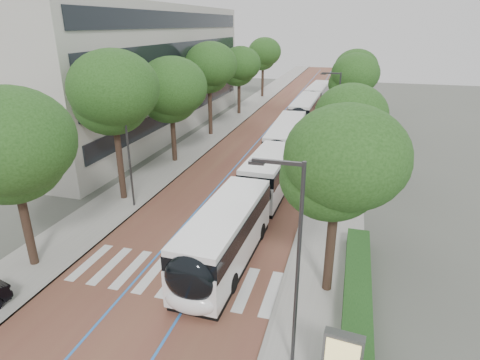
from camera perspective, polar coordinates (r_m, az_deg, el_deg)
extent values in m
plane|color=#51544C|center=(20.61, -10.90, -14.84)|extent=(160.00, 160.00, 0.00)
cube|color=brown|center=(56.55, 7.28, 8.89)|extent=(11.00, 140.00, 0.02)
cube|color=gray|center=(58.08, -0.14, 9.44)|extent=(4.00, 140.00, 0.12)
cube|color=gray|center=(55.97, 14.96, 8.27)|extent=(4.00, 140.00, 0.12)
cube|color=gray|center=(57.60, 1.70, 9.33)|extent=(0.20, 140.00, 0.14)
cube|color=gray|center=(56.02, 13.01, 8.45)|extent=(0.20, 140.00, 0.14)
cube|color=silver|center=(23.55, -20.54, -10.84)|extent=(0.55, 3.60, 0.01)
cube|color=silver|center=(22.89, -17.94, -11.47)|extent=(0.55, 3.60, 0.01)
cube|color=silver|center=(22.29, -15.19, -12.11)|extent=(0.55, 3.60, 0.01)
cube|color=silver|center=(21.73, -12.27, -12.76)|extent=(0.55, 3.60, 0.01)
cube|color=silver|center=(21.24, -9.20, -13.40)|extent=(0.55, 3.60, 0.01)
cube|color=silver|center=(20.81, -5.97, -14.03)|extent=(0.55, 3.60, 0.01)
cube|color=silver|center=(20.45, -2.60, -14.64)|extent=(0.55, 3.60, 0.01)
cube|color=silver|center=(20.16, 0.90, -15.22)|extent=(0.55, 3.60, 0.01)
cube|color=silver|center=(19.94, 4.51, -15.76)|extent=(0.55, 3.60, 0.01)
cube|color=blue|center=(56.80, 5.67, 9.03)|extent=(0.12, 126.00, 0.01)
cube|color=blue|center=(56.34, 8.91, 8.77)|extent=(0.12, 126.00, 0.01)
cube|color=#A5A299|center=(51.04, -17.62, 14.72)|extent=(18.00, 40.00, 14.00)
cube|color=black|center=(47.37, -7.68, 10.16)|extent=(0.12, 38.00, 1.60)
cube|color=black|center=(46.87, -7.88, 13.99)|extent=(0.12, 38.00, 1.60)
cube|color=black|center=(46.58, -8.08, 17.90)|extent=(0.12, 38.00, 1.60)
cube|color=black|center=(46.51, -8.29, 21.59)|extent=(0.12, 38.00, 1.60)
cube|color=#153E16|center=(18.68, 16.30, -17.74)|extent=(1.20, 14.00, 0.80)
cylinder|color=#323234|center=(14.15, 8.19, -12.90)|extent=(0.14, 0.14, 8.00)
cube|color=#323234|center=(12.51, 5.49, 2.53)|extent=(1.70, 0.12, 0.12)
cube|color=#323234|center=(12.67, 2.36, 2.47)|extent=(0.50, 0.20, 0.10)
cylinder|color=#323234|center=(37.53, 13.63, 8.57)|extent=(0.14, 0.14, 8.00)
cube|color=#323234|center=(36.94, 12.89, 14.59)|extent=(1.70, 0.12, 0.12)
cube|color=#323234|center=(37.00, 11.76, 14.56)|extent=(0.50, 0.20, 0.10)
cylinder|color=#323234|center=(27.87, -15.59, 4.04)|extent=(0.14, 0.14, 8.00)
cylinder|color=black|center=(23.51, -28.03, -5.96)|extent=(0.44, 0.44, 4.50)
ellipsoid|color=#1D4315|center=(22.12, -29.84, 3.56)|extent=(6.02, 6.02, 5.11)
cylinder|color=black|center=(29.83, -16.66, 2.09)|extent=(0.44, 0.44, 5.31)
ellipsoid|color=#1D4315|center=(28.68, -17.68, 11.24)|extent=(5.98, 5.98, 5.08)
cylinder|color=black|center=(37.48, -9.42, 5.91)|extent=(0.44, 0.44, 4.50)
ellipsoid|color=#1D4315|center=(36.62, -9.81, 12.09)|extent=(6.09, 6.09, 5.18)
cylinder|color=black|center=(46.38, -4.25, 9.53)|extent=(0.44, 0.44, 5.19)
ellipsoid|color=#1D4315|center=(45.66, -4.42, 15.33)|extent=(5.72, 5.72, 4.86)
cylinder|color=black|center=(57.67, -0.14, 11.57)|extent=(0.44, 0.44, 4.51)
ellipsoid|color=#1D4315|center=(57.12, -0.14, 15.63)|extent=(5.49, 5.49, 4.67)
cylinder|color=black|center=(72.02, 3.22, 13.69)|extent=(0.44, 0.44, 4.98)
ellipsoid|color=#1D4315|center=(71.56, 3.30, 17.28)|extent=(5.58, 5.58, 4.74)
cylinder|color=black|center=(19.34, 12.69, -9.72)|extent=(0.44, 0.44, 4.44)
ellipsoid|color=#1D4315|center=(17.64, 13.74, 1.61)|extent=(5.26, 5.26, 4.47)
cylinder|color=black|center=(30.38, 14.18, 1.35)|extent=(0.44, 0.44, 3.97)
ellipsoid|color=#1D4315|center=(29.39, 14.82, 7.97)|extent=(5.03, 5.03, 4.27)
cylinder|color=black|center=(43.74, 15.03, 7.91)|extent=(0.44, 0.44, 4.84)
ellipsoid|color=#1D4315|center=(42.99, 15.60, 13.62)|extent=(4.75, 4.75, 4.04)
cylinder|color=black|center=(59.51, 15.46, 10.96)|extent=(0.44, 0.44, 4.16)
ellipsoid|color=#1D4315|center=(58.99, 15.83, 14.56)|extent=(5.85, 5.85, 4.97)
cylinder|color=black|center=(25.58, 1.75, -2.31)|extent=(2.33, 0.97, 2.30)
cube|color=white|center=(21.45, -2.07, -8.82)|extent=(2.79, 9.43, 1.82)
cube|color=black|center=(20.90, -2.11, -6.12)|extent=(2.83, 9.25, 0.97)
cube|color=white|center=(20.61, -2.13, -4.53)|extent=(2.74, 9.25, 0.31)
cube|color=black|center=(22.02, -2.03, -11.27)|extent=(2.73, 9.06, 0.35)
cube|color=white|center=(29.65, 4.03, -0.02)|extent=(2.74, 7.82, 1.82)
cube|color=black|center=(29.25, 4.09, 2.06)|extent=(2.78, 7.66, 0.97)
cube|color=white|center=(29.05, 4.12, 3.25)|extent=(2.69, 7.66, 0.31)
cube|color=black|center=(30.06, 3.98, -1.95)|extent=(2.68, 7.50, 0.35)
ellipsoid|color=black|center=(17.53, -7.19, -13.76)|extent=(2.38, 1.17, 2.28)
ellipsoid|color=white|center=(18.17, -7.09, -16.79)|extent=(2.38, 1.07, 1.14)
cylinder|color=black|center=(20.45, -7.30, -13.19)|extent=(0.33, 1.01, 1.00)
cylinder|color=black|center=(19.74, -1.12, -14.41)|extent=(0.33, 1.01, 1.00)
cylinder|color=black|center=(31.69, 2.73, -0.03)|extent=(0.33, 1.01, 1.00)
cylinder|color=black|center=(31.24, 6.74, -0.49)|extent=(0.33, 1.01, 1.00)
cylinder|color=black|center=(24.69, -2.14, -6.53)|extent=(0.33, 1.01, 1.00)
cylinder|color=black|center=(24.10, 2.97, -7.28)|extent=(0.33, 1.01, 1.00)
cube|color=white|center=(39.39, 6.56, 5.32)|extent=(2.79, 12.06, 1.82)
cube|color=black|center=(39.09, 6.63, 6.93)|extent=(2.83, 11.82, 0.97)
cube|color=white|center=(38.94, 6.67, 7.84)|extent=(2.74, 11.82, 0.31)
cube|color=black|center=(39.70, 6.50, 3.82)|extent=(2.73, 11.58, 0.35)
ellipsoid|color=black|center=(33.63, 5.19, 3.89)|extent=(2.38, 1.16, 2.28)
ellipsoid|color=white|center=(33.94, 5.11, 2.03)|extent=(2.37, 1.06, 1.14)
cylinder|color=black|center=(36.38, 3.94, 2.80)|extent=(0.32, 1.01, 1.00)
cylinder|color=black|center=(36.07, 7.47, 2.50)|extent=(0.32, 1.01, 1.00)
cylinder|color=black|center=(43.37, 5.75, 5.80)|extent=(0.32, 1.01, 1.00)
cylinder|color=black|center=(43.11, 8.74, 5.57)|extent=(0.32, 1.01, 1.00)
cube|color=white|center=(52.88, 9.24, 9.31)|extent=(2.71, 12.04, 1.82)
cube|color=black|center=(52.66, 9.31, 10.52)|extent=(2.74, 11.80, 0.97)
cube|color=white|center=(52.55, 9.35, 11.21)|extent=(2.65, 11.80, 0.31)
cube|color=black|center=(53.12, 9.17, 8.17)|extent=(2.65, 11.56, 0.35)
ellipsoid|color=black|center=(47.06, 8.27, 8.81)|extent=(2.37, 1.14, 2.28)
ellipsoid|color=white|center=(47.27, 8.19, 7.45)|extent=(2.37, 1.04, 1.14)
cylinder|color=black|center=(49.73, 7.30, 7.75)|extent=(0.32, 1.00, 1.00)
cylinder|color=black|center=(49.43, 9.90, 7.53)|extent=(0.32, 1.00, 1.00)
cylinder|color=black|center=(56.88, 8.60, 9.40)|extent=(0.32, 1.00, 1.00)
cylinder|color=black|center=(56.61, 10.88, 9.20)|extent=(0.32, 1.00, 1.00)
cube|color=white|center=(65.25, 10.98, 11.45)|extent=(3.01, 12.10, 1.82)
cube|color=black|center=(65.07, 11.06, 12.44)|extent=(3.04, 11.86, 0.97)
cube|color=white|center=(64.98, 11.10, 13.00)|extent=(2.95, 11.85, 0.31)
cube|color=black|center=(65.44, 10.92, 10.52)|extent=(2.94, 11.61, 0.35)
ellipsoid|color=black|center=(59.41, 10.24, 11.28)|extent=(2.39, 1.20, 2.28)
ellipsoid|color=white|center=(59.56, 10.16, 10.20)|extent=(2.39, 1.10, 1.14)
cylinder|color=black|center=(62.03, 9.42, 10.34)|extent=(0.34, 1.01, 1.00)
cylinder|color=black|center=(61.73, 11.52, 10.15)|extent=(0.34, 1.01, 1.00)
cylinder|color=black|center=(69.24, 10.44, 11.40)|extent=(0.34, 1.01, 1.00)
cylinder|color=black|center=(68.97, 12.33, 11.23)|extent=(0.34, 1.01, 1.00)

